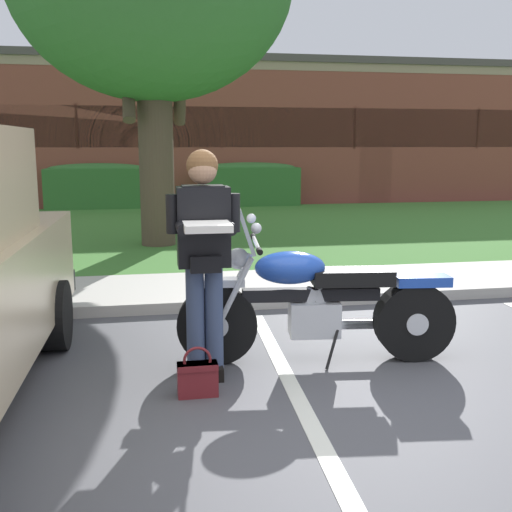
{
  "coord_description": "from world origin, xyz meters",
  "views": [
    {
      "loc": [
        -1.05,
        -3.59,
        1.74
      ],
      "look_at": [
        -0.16,
        1.21,
        0.85
      ],
      "focal_mm": 43.14,
      "sensor_mm": 36.0,
      "label": 1
    }
  ],
  "objects_px": {
    "rider_person": "(204,247)",
    "hedge_left": "(98,185)",
    "handbag": "(198,376)",
    "brick_building": "(201,134)",
    "hedge_center_left": "(249,184)",
    "motorcycle": "(327,303)"
  },
  "relations": [
    {
      "from": "hedge_left",
      "to": "hedge_center_left",
      "type": "bearing_deg",
      "value": -0.0
    },
    {
      "from": "motorcycle",
      "to": "rider_person",
      "type": "bearing_deg",
      "value": -168.94
    },
    {
      "from": "rider_person",
      "to": "handbag",
      "type": "bearing_deg",
      "value": -105.51
    },
    {
      "from": "rider_person",
      "to": "hedge_left",
      "type": "relative_size",
      "value": 0.63
    },
    {
      "from": "rider_person",
      "to": "handbag",
      "type": "xyz_separation_m",
      "value": [
        -0.09,
        -0.32,
        -0.86
      ]
    },
    {
      "from": "handbag",
      "to": "rider_person",
      "type": "bearing_deg",
      "value": 74.49
    },
    {
      "from": "handbag",
      "to": "motorcycle",
      "type": "bearing_deg",
      "value": 25.5
    },
    {
      "from": "rider_person",
      "to": "hedge_center_left",
      "type": "height_order",
      "value": "rider_person"
    },
    {
      "from": "handbag",
      "to": "hedge_center_left",
      "type": "distance_m",
      "value": 13.07
    },
    {
      "from": "motorcycle",
      "to": "rider_person",
      "type": "height_order",
      "value": "rider_person"
    },
    {
      "from": "handbag",
      "to": "hedge_center_left",
      "type": "bearing_deg",
      "value": 78.58
    },
    {
      "from": "handbag",
      "to": "hedge_center_left",
      "type": "height_order",
      "value": "hedge_center_left"
    },
    {
      "from": "handbag",
      "to": "brick_building",
      "type": "height_order",
      "value": "brick_building"
    },
    {
      "from": "handbag",
      "to": "brick_building",
      "type": "relative_size",
      "value": 0.02
    },
    {
      "from": "rider_person",
      "to": "hedge_left",
      "type": "height_order",
      "value": "rider_person"
    },
    {
      "from": "rider_person",
      "to": "motorcycle",
      "type": "bearing_deg",
      "value": 11.06
    },
    {
      "from": "rider_person",
      "to": "brick_building",
      "type": "xyz_separation_m",
      "value": [
        1.79,
        18.64,
        1.09
      ]
    },
    {
      "from": "handbag",
      "to": "hedge_left",
      "type": "bearing_deg",
      "value": 96.6
    },
    {
      "from": "rider_person",
      "to": "brick_building",
      "type": "distance_m",
      "value": 18.76
    },
    {
      "from": "brick_building",
      "to": "motorcycle",
      "type": "bearing_deg",
      "value": -92.46
    },
    {
      "from": "handbag",
      "to": "hedge_left",
      "type": "height_order",
      "value": "hedge_left"
    },
    {
      "from": "hedge_left",
      "to": "motorcycle",
      "type": "bearing_deg",
      "value": -78.18
    }
  ]
}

